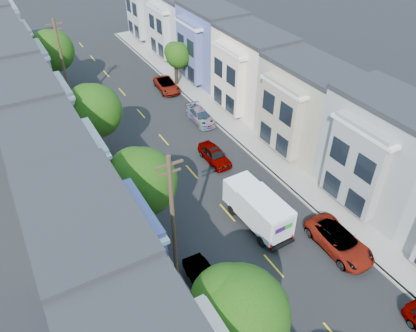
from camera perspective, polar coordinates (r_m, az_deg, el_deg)
ground at (r=28.72m, az=9.21°, el=-13.70°), size 160.00×160.00×0.00m
road_slab at (r=38.12m, az=-4.38°, el=1.55°), size 12.00×70.00×0.02m
curb_left at (r=36.51m, az=-12.94°, el=-1.10°), size 0.30×70.00×0.15m
curb_right at (r=40.51m, az=3.35°, el=4.06°), size 0.30×70.00×0.15m
sidewalk_left at (r=36.30m, az=-14.87°, el=-1.71°), size 2.60×70.00×0.15m
sidewalk_right at (r=41.13m, az=4.89°, el=4.53°), size 2.60×70.00×0.15m
centerline at (r=38.13m, az=-4.38°, el=1.54°), size 0.12×70.00×0.01m
townhouse_row_left at (r=35.98m, az=-20.57°, el=-3.60°), size 5.00×70.00×8.50m
townhouse_row_right at (r=43.15m, az=9.11°, el=5.73°), size 5.00×70.00×8.50m
tree_b at (r=19.74m, az=4.18°, el=-20.32°), size 4.70×4.70×7.78m
tree_c at (r=27.34m, az=-9.35°, el=-2.29°), size 4.70×4.70×7.30m
tree_d at (r=36.06m, az=-15.80°, el=7.37°), size 4.70×4.70×7.41m
tree_e at (r=50.22m, az=-21.07°, el=14.84°), size 4.70×4.70×7.47m
tree_far_r at (r=49.92m, az=-4.30°, el=15.21°), size 3.10×3.10×5.24m
utility_pole_near at (r=23.72m, az=-4.90°, el=-8.47°), size 1.60×0.26×10.00m
utility_pole_far at (r=45.19m, az=-19.61°, el=12.89°), size 1.60×0.26×10.00m
fedex_truck at (r=30.24m, az=7.00°, el=-5.86°), size 2.29×5.94×2.85m
lead_sedan at (r=36.82m, az=0.91°, el=1.56°), size 1.70×4.35×1.41m
parked_left_c at (r=26.92m, az=-0.62°, el=-15.59°), size 1.47×3.82×1.26m
parked_left_d at (r=33.80m, az=-9.40°, el=-2.76°), size 1.76×4.32×1.39m
parked_right_b at (r=30.28m, az=17.99°, el=-10.03°), size 2.57×5.37×1.48m
parked_right_c at (r=42.90m, az=-1.04°, el=7.02°), size 1.96×4.35×1.28m
parked_right_d at (r=49.67m, az=-5.82°, el=11.24°), size 2.58×4.88×1.31m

